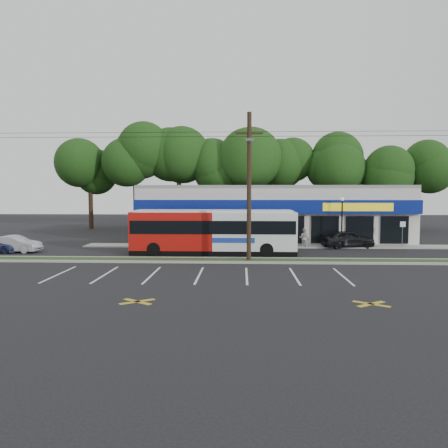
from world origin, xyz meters
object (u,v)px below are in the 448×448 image
lamp_post (342,216)px  metrobus (214,231)px  car_dark (348,239)px  sign_post (403,230)px  utility_pole (247,181)px  pedestrian_a (236,237)px  car_silver (15,244)px  pedestrian_b (304,238)px

lamp_post → metrobus: bearing=-158.0°
lamp_post → car_dark: 2.00m
sign_post → utility_pole: bearing=-149.9°
utility_pole → lamp_post: (8.17, 7.87, -2.74)m
car_dark → pedestrian_a: bearing=78.5°
utility_pole → car_silver: 18.98m
lamp_post → sign_post: 5.13m
metrobus → pedestrian_a: metrobus is taller
pedestrian_a → pedestrian_b: 5.77m
sign_post → car_silver: 31.40m
metrobus → car_silver: (-15.52, 0.20, -1.12)m
utility_pole → sign_post: bearing=30.1°
lamp_post → metrobus: size_ratio=0.34×
pedestrian_a → sign_post: bearing=152.6°
car_dark → pedestrian_a: (-9.44, 0.04, 0.13)m
utility_pole → sign_post: utility_pole is taller
metrobus → pedestrian_b: 8.46m
utility_pole → pedestrian_a: (-0.83, 7.57, -4.53)m
car_silver → pedestrian_a: (17.15, 3.79, 0.23)m
car_dark → car_silver: bearing=86.8°
utility_pole → sign_post: 15.71m
car_silver → pedestrian_b: (22.92, 3.80, 0.16)m
lamp_post → car_silver: 26.54m
lamp_post → sign_post: bearing=-2.6°
pedestrian_a → pedestrian_b: (5.77, 0.01, -0.07)m
metrobus → utility_pole: bearing=-55.4°
car_dark → car_silver: 26.85m
lamp_post → pedestrian_a: (-9.00, -0.31, -1.79)m
car_silver → pedestrian_b: size_ratio=2.44×
sign_post → metrobus: 16.15m
utility_pole → car_silver: size_ratio=12.59×
metrobus → car_silver: metrobus is taller
utility_pole → pedestrian_b: bearing=56.9°
utility_pole → sign_post: (13.17, 7.65, -3.86)m
lamp_post → car_dark: bearing=-37.9°
utility_pole → car_silver: utility_pole is taller
utility_pole → metrobus: 5.66m
car_silver → pedestrian_a: size_ratio=2.26×
sign_post → pedestrian_b: size_ratio=1.37×
sign_post → pedestrian_a: size_ratio=1.26×
utility_pole → metrobus: (-2.45, 3.57, -3.64)m
utility_pole → pedestrian_b: 10.15m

